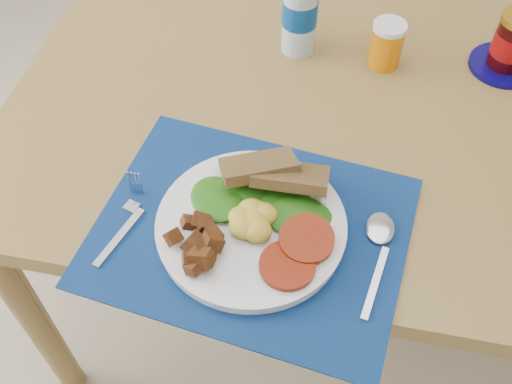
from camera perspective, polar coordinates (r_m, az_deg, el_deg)
ground at (r=1.70m, az=6.42°, el=-15.49°), size 4.00×4.00×0.00m
table at (r=1.24m, az=10.32°, el=5.20°), size 1.40×0.90×0.75m
placemat at (r=0.98m, az=-0.46°, el=-3.70°), size 0.54×0.45×0.00m
breakfast_plate at (r=0.95m, az=-0.87°, el=-3.07°), size 0.30×0.30×0.07m
fork at (r=1.01m, az=-12.15°, el=-2.37°), size 0.05×0.18×0.00m
spoon at (r=0.98m, az=11.60°, el=-4.85°), size 0.05×0.20×0.01m
water_bottle at (r=1.24m, az=4.25°, el=17.34°), size 0.07×0.07×0.24m
juice_glass at (r=1.26m, az=12.29°, el=13.48°), size 0.07×0.07×0.09m
jam_on_saucer at (r=1.32m, az=23.13°, el=12.70°), size 0.14×0.14×0.12m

